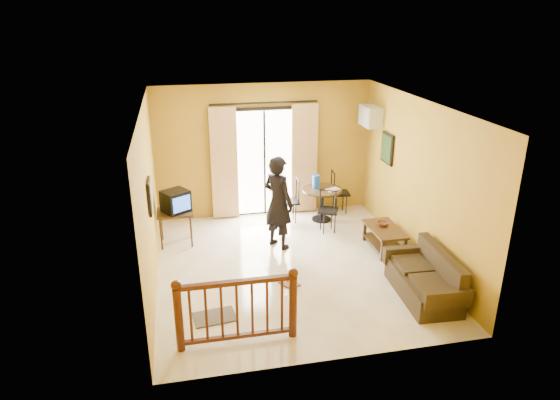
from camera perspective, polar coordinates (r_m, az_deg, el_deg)
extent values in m
plane|color=beige|center=(8.72, 1.16, -7.63)|extent=(5.00, 5.00, 0.00)
plane|color=white|center=(7.77, 1.32, 10.79)|extent=(5.00, 5.00, 0.00)
plane|color=#B78C23|center=(10.47, -1.85, 5.64)|extent=(4.50, 0.00, 4.50)
plane|color=#B78C23|center=(5.94, 6.70, -7.07)|extent=(4.50, 0.00, 4.50)
plane|color=#B78C23|center=(7.97, -14.74, -0.12)|extent=(0.00, 5.00, 5.00)
plane|color=#B78C23|center=(8.90, 15.51, 2.03)|extent=(0.00, 5.00, 5.00)
cube|color=black|center=(10.53, -1.82, 4.31)|extent=(1.34, 0.03, 2.34)
cube|color=white|center=(10.50, -1.79, 4.25)|extent=(1.20, 0.04, 2.20)
cube|color=black|center=(10.48, -1.77, 4.22)|extent=(0.04, 0.02, 2.20)
cube|color=#F4EFB9|center=(10.33, -6.40, 4.14)|extent=(0.55, 0.08, 2.35)
cube|color=#F4EFB9|center=(10.61, 2.80, 4.70)|extent=(0.55, 0.08, 2.35)
cylinder|color=black|center=(10.15, -1.82, 11.05)|extent=(2.20, 0.04, 0.04)
cube|color=black|center=(9.49, -11.93, -1.37)|extent=(0.66, 0.55, 0.04)
cylinder|color=black|center=(9.43, -13.43, -3.78)|extent=(0.04, 0.04, 0.64)
cylinder|color=black|center=(9.42, -10.11, -3.53)|extent=(0.04, 0.04, 0.64)
cylinder|color=black|center=(9.83, -13.40, -2.72)|extent=(0.04, 0.04, 0.64)
cylinder|color=black|center=(9.82, -10.21, -2.49)|extent=(0.04, 0.04, 0.64)
cube|color=black|center=(9.41, -11.85, -0.11)|extent=(0.59, 0.58, 0.40)
cube|color=blue|center=(9.25, -11.17, -0.45)|extent=(0.31, 0.20, 0.29)
cube|color=black|center=(7.73, -14.67, 0.41)|extent=(0.04, 0.42, 0.52)
cube|color=#524C46|center=(7.73, -14.48, 0.42)|extent=(0.01, 0.34, 0.44)
cylinder|color=black|center=(10.36, 4.84, 1.16)|extent=(0.83, 0.83, 0.04)
cylinder|color=black|center=(10.48, 4.79, -0.57)|extent=(0.08, 0.08, 0.67)
cylinder|color=black|center=(10.60, 4.74, -2.18)|extent=(0.40, 0.40, 0.03)
cylinder|color=blue|center=(10.34, 4.14, 2.10)|extent=(0.15, 0.15, 0.28)
cube|color=beige|center=(10.32, 6.07, 1.20)|extent=(0.33, 0.28, 0.02)
cube|color=silver|center=(10.35, 10.33, 9.40)|extent=(0.30, 0.60, 0.40)
cube|color=gray|center=(10.30, 9.54, 9.38)|extent=(0.02, 0.56, 0.36)
cube|color=black|center=(9.93, 12.17, 5.80)|extent=(0.04, 0.50, 0.60)
cube|color=black|center=(9.92, 12.03, 5.80)|extent=(0.01, 0.42, 0.52)
cube|color=black|center=(9.34, 11.90, -3.27)|extent=(0.54, 0.97, 0.04)
cube|color=black|center=(9.46, 11.78, -4.81)|extent=(0.50, 0.93, 0.03)
cube|color=black|center=(8.99, 11.61, -5.68)|extent=(0.05, 0.05, 0.41)
cube|color=black|center=(9.16, 14.10, -5.37)|extent=(0.05, 0.05, 0.41)
cube|color=black|center=(9.71, 9.66, -3.47)|extent=(0.05, 0.05, 0.41)
cube|color=black|center=(9.86, 11.99, -3.23)|extent=(0.05, 0.05, 0.41)
imported|color=brown|center=(9.41, 11.66, -2.69)|extent=(0.27, 0.27, 0.07)
cube|color=#332613|center=(8.12, 16.01, -9.40)|extent=(0.79, 1.46, 0.36)
cube|color=#332613|center=(8.10, 17.93, -7.21)|extent=(0.24, 1.44, 0.49)
cube|color=#332613|center=(7.51, 18.59, -10.66)|extent=(0.72, 0.18, 0.27)
cube|color=#332613|center=(8.57, 14.04, -6.02)|extent=(0.72, 0.18, 0.27)
cube|color=#332613|center=(7.77, 16.91, -9.25)|extent=(0.52, 0.61, 0.09)
cube|color=#332613|center=(8.24, 14.89, -7.17)|extent=(0.52, 0.61, 0.09)
imported|color=black|center=(9.09, -0.20, -0.28)|extent=(0.72, 0.76, 1.75)
cylinder|color=#471E0F|center=(6.68, -11.48, -13.29)|extent=(0.11, 0.11, 0.92)
cylinder|color=#471E0F|center=(6.82, 1.49, -12.08)|extent=(0.11, 0.11, 0.92)
sphere|color=#471E0F|center=(6.41, -11.81, -9.52)|extent=(0.13, 0.13, 0.13)
sphere|color=#471E0F|center=(6.55, 1.53, -8.35)|extent=(0.13, 0.13, 0.13)
cube|color=#471E0F|center=(6.46, -5.05, -9.37)|extent=(1.55, 0.08, 0.06)
cube|color=#471E0F|center=(6.92, -4.82, -15.24)|extent=(1.55, 0.06, 0.05)
cube|color=#514940|center=(7.48, -7.47, -13.10)|extent=(0.64, 0.47, 0.02)
cube|color=brown|center=(8.18, 0.59, -9.57)|extent=(0.21, 0.27, 0.03)
cube|color=brown|center=(8.21, 1.55, -9.47)|extent=(0.21, 0.27, 0.03)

